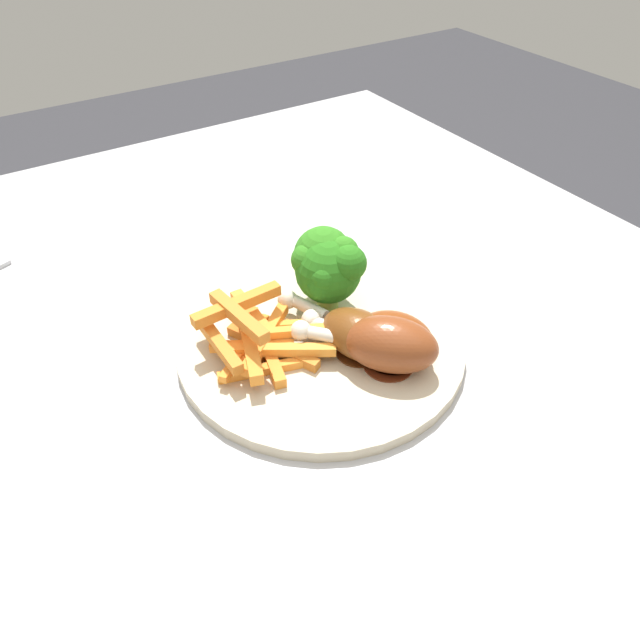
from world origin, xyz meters
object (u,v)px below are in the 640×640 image
at_px(chicken_drumstick_near, 386,344).
at_px(chicken_drumstick_far, 388,338).
at_px(dinner_plate, 320,341).
at_px(carrot_fries_pile, 257,337).
at_px(dining_table, 363,462).
at_px(broccoli_floret_middle, 330,271).
at_px(chicken_drumstick_extra, 354,333).
at_px(broccoli_floret_front, 324,258).

height_order(chicken_drumstick_near, chicken_drumstick_far, chicken_drumstick_near).
distance_m(dinner_plate, carrot_fries_pile, 0.06).
distance_m(dining_table, chicken_drumstick_far, 0.14).
xyz_separation_m(broccoli_floret_middle, chicken_drumstick_far, (-0.08, -0.01, -0.02)).
bearing_deg(dinner_plate, chicken_drumstick_extra, -151.85).
bearing_deg(dining_table, chicken_drumstick_far, -58.00).
distance_m(carrot_fries_pile, chicken_drumstick_far, 0.12).
bearing_deg(carrot_fries_pile, chicken_drumstick_near, -131.11).
bearing_deg(chicken_drumstick_far, carrot_fries_pile, 54.60).
relative_size(broccoli_floret_middle, carrot_fries_pile, 0.63).
bearing_deg(broccoli_floret_front, chicken_drumstick_near, 176.97).
xyz_separation_m(carrot_fries_pile, chicken_drumstick_extra, (-0.05, -0.07, 0.00)).
bearing_deg(chicken_drumstick_far, dining_table, 122.00).
bearing_deg(carrot_fries_pile, dinner_plate, -103.54).
xyz_separation_m(broccoli_floret_middle, carrot_fries_pile, (-0.02, 0.09, -0.03)).
xyz_separation_m(dining_table, chicken_drumstick_far, (0.02, -0.04, 0.13)).
bearing_deg(chicken_drumstick_extra, dining_table, 160.87).
relative_size(dining_table, broccoli_floret_middle, 16.09).
relative_size(dinner_plate, broccoli_floret_front, 3.42).
height_order(dining_table, broccoli_floret_middle, broccoli_floret_middle).
bearing_deg(dining_table, dinner_plate, 0.76).
bearing_deg(chicken_drumstick_near, dining_table, 118.35).
bearing_deg(chicken_drumstick_extra, carrot_fries_pile, 58.82).
distance_m(dinner_plate, broccoli_floret_front, 0.08).
relative_size(carrot_fries_pile, chicken_drumstick_near, 1.03).
height_order(carrot_fries_pile, chicken_drumstick_near, chicken_drumstick_near).
relative_size(broccoli_floret_front, broccoli_floret_middle, 1.04).
xyz_separation_m(dinner_plate, chicken_drumstick_extra, (-0.03, -0.02, 0.03)).
bearing_deg(chicken_drumstick_far, broccoli_floret_front, 1.74).
height_order(dinner_plate, carrot_fries_pile, carrot_fries_pile).
xyz_separation_m(broccoli_floret_front, carrot_fries_pile, (-0.03, 0.09, -0.03)).
height_order(broccoli_floret_front, broccoli_floret_middle, broccoli_floret_front).
xyz_separation_m(carrot_fries_pile, chicken_drumstick_near, (-0.08, -0.09, 0.01)).
distance_m(broccoli_floret_front, chicken_drumstick_far, 0.10).
bearing_deg(carrot_fries_pile, broccoli_floret_middle, -80.07).
bearing_deg(dinner_plate, broccoli_floret_front, -36.64).
relative_size(broccoli_floret_middle, chicken_drumstick_near, 0.65).
distance_m(broccoli_floret_middle, chicken_drumstick_far, 0.09).
distance_m(carrot_fries_pile, chicken_drumstick_extra, 0.09).
bearing_deg(chicken_drumstick_far, broccoli_floret_middle, 4.71).
xyz_separation_m(dining_table, broccoli_floret_front, (0.12, -0.03, 0.16)).
distance_m(dinner_plate, chicken_drumstick_near, 0.07).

